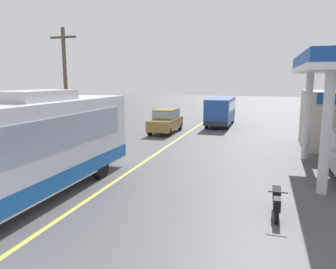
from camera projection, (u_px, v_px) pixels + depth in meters
name	position (u px, v px, depth m)	size (l,w,h in m)	color
ground	(187.00, 133.00, 24.67)	(120.00, 120.00, 0.00)	#4C4C51
lane_divider_stripe	(168.00, 146.00, 19.95)	(0.16, 50.00, 0.01)	#D8CC4C
coach_bus_main	(18.00, 153.00, 10.31)	(2.60, 11.04, 3.69)	silver
minibus_opposing_lane	(221.00, 109.00, 28.55)	(2.04, 6.13, 2.44)	#264C9E
motorcycle_parked_forecourt	(276.00, 200.00, 9.70)	(0.55, 1.80, 0.92)	black
pedestrian_near_pump	(327.00, 143.00, 15.99)	(0.55, 0.22, 1.66)	#33333F
car_trailing_behind_bus	(166.00, 120.00, 24.72)	(1.70, 4.20, 1.82)	olive
utility_pole_roadside	(66.00, 83.00, 20.58)	(1.80, 0.24, 7.28)	brown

